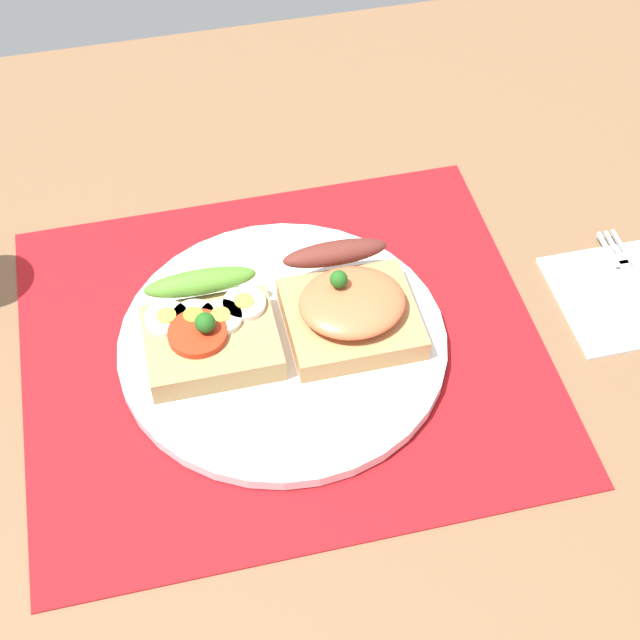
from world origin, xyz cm
name	(u,v)px	position (x,y,z in cm)	size (l,w,h in cm)	color
ground_plane	(284,362)	(0.00, 0.00, -1.60)	(120.00, 90.00, 3.20)	brown
placemat	(283,348)	(0.00, 0.00, 0.15)	(40.51, 35.37, 0.30)	#A41318
plate	(283,343)	(0.00, 0.00, 0.81)	(25.72, 25.72, 1.01)	white
sandwich_egg_tomato	(208,329)	(-5.55, 0.94, 2.91)	(10.03, 9.48, 4.37)	#A88351
sandwich_salmon	(349,303)	(5.50, 0.85, 3.20)	(10.09, 10.64, 5.32)	tan
napkin	(638,292)	(29.78, -0.98, 0.30)	(13.52, 11.08, 0.60)	white
fork	(638,287)	(29.72, -0.76, 0.76)	(1.62, 14.09, 0.32)	#B7B7BC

